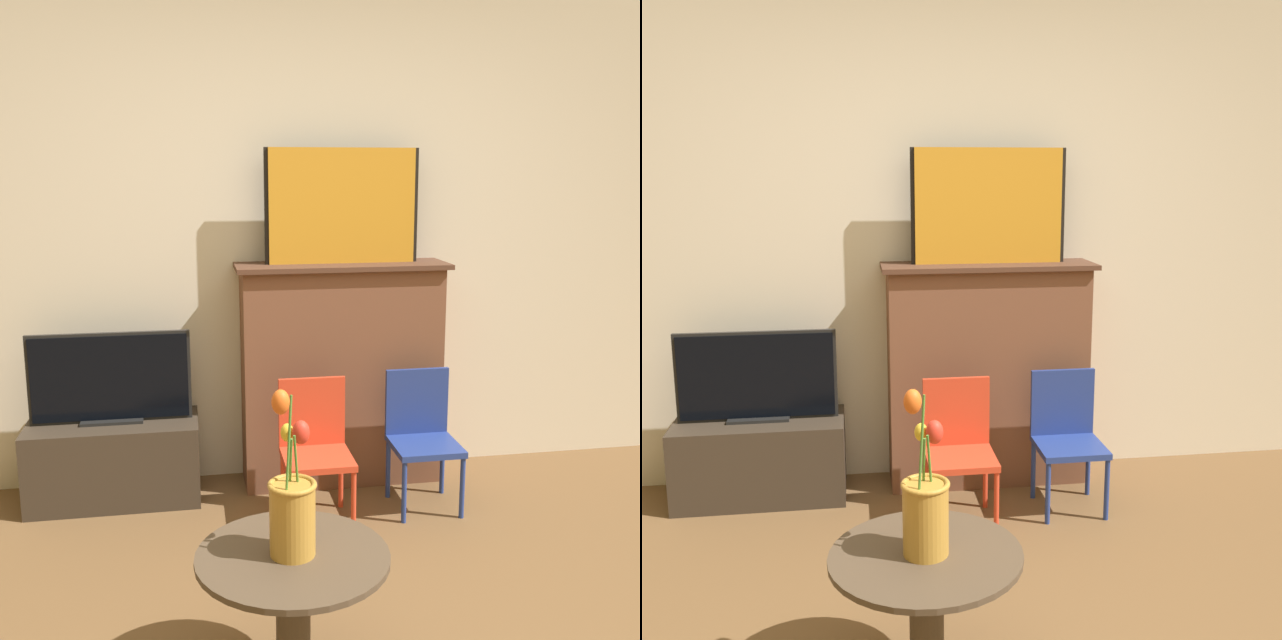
% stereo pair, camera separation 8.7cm
% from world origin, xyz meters
% --- Properties ---
extents(wall_back, '(8.00, 0.06, 2.70)m').
position_xyz_m(wall_back, '(0.00, 2.13, 1.35)').
color(wall_back, beige).
rests_on(wall_back, ground).
extents(fireplace_mantel, '(1.10, 0.34, 1.18)m').
position_xyz_m(fireplace_mantel, '(0.22, 1.95, 0.60)').
color(fireplace_mantel, brown).
rests_on(fireplace_mantel, ground).
extents(painting, '(0.79, 0.03, 0.58)m').
position_xyz_m(painting, '(0.23, 1.95, 1.47)').
color(painting, black).
rests_on(painting, fireplace_mantel).
extents(tv_stand, '(0.84, 0.40, 0.41)m').
position_xyz_m(tv_stand, '(-0.96, 1.88, 0.21)').
color(tv_stand, '#382D23').
rests_on(tv_stand, ground).
extents(tv_monitor, '(0.79, 0.12, 0.45)m').
position_xyz_m(tv_monitor, '(-0.96, 1.89, 0.63)').
color(tv_monitor, black).
rests_on(tv_monitor, tv_stand).
extents(chair_red, '(0.32, 0.32, 0.67)m').
position_xyz_m(chair_red, '(0.01, 1.51, 0.38)').
color(chair_red, red).
rests_on(chair_red, ground).
extents(chair_blue, '(0.32, 0.32, 0.67)m').
position_xyz_m(chair_blue, '(0.56, 1.58, 0.38)').
color(chair_blue, navy).
rests_on(chair_blue, ground).
extents(side_table, '(0.60, 0.60, 0.49)m').
position_xyz_m(side_table, '(-0.27, 0.28, 0.32)').
color(side_table, '#4C3D2D').
rests_on(side_table, ground).
extents(vase_tulips, '(0.15, 0.17, 0.54)m').
position_xyz_m(vase_tulips, '(-0.27, 0.29, 0.64)').
color(vase_tulips, '#B78433').
rests_on(vase_tulips, side_table).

